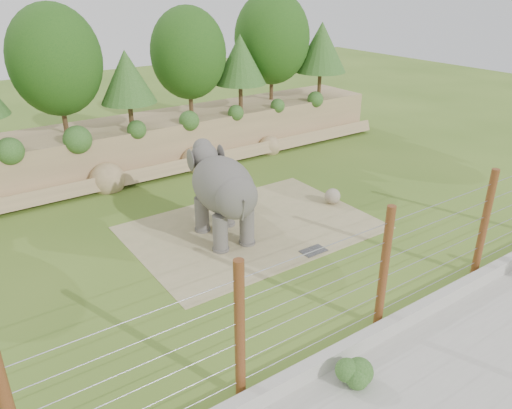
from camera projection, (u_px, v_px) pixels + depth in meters
ground at (287, 262)px, 18.63m from camera, size 90.00×90.00×0.00m
back_embankment at (151, 94)px, 26.74m from camera, size 30.00×5.52×8.77m
dirt_patch at (252, 228)px, 21.12m from camera, size 10.00×7.00×0.02m
drain_grate at (313, 251)px, 19.30m from camera, size 1.00×0.60×0.03m
elephant at (223, 197)px, 19.66m from camera, size 2.41×4.57×3.53m
stone_ball at (333, 196)px, 23.23m from camera, size 0.73×0.73×0.73m
retaining_wall at (391, 326)px, 14.80m from camera, size 26.00×0.35×0.50m
walkway at (447, 372)px, 13.41m from camera, size 26.00×4.00×0.01m
barrier_fence at (384, 269)px, 14.44m from camera, size 20.26×0.26×4.00m
walkway_shrub at (353, 372)px, 12.90m from camera, size 0.76×0.76×0.76m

